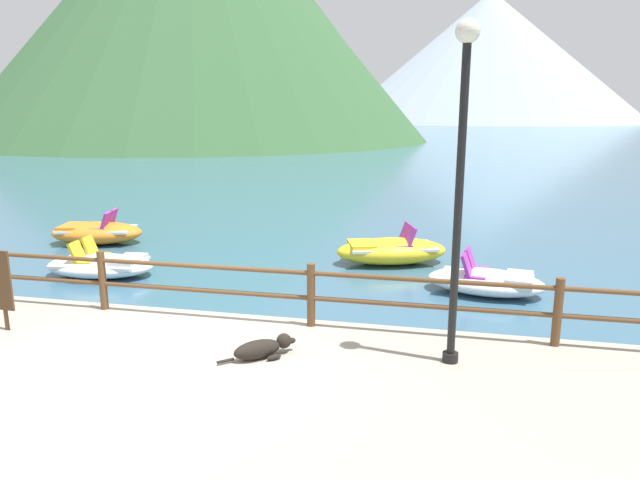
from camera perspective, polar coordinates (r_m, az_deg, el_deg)
The scene contains 11 objects.
ground_plane at distance 46.60m, azimuth 8.08°, elevation 8.38°, with size 200.00×200.00×0.00m, color #38607A.
promenade_dock at distance 6.40m, azimuth -25.59°, elevation -20.07°, with size 28.00×8.00×0.40m, color #A39989.
dock_railing at distance 9.03m, azimuth -11.48°, elevation -4.00°, with size 23.92×0.12×0.95m.
lamp_post at distance 7.08m, azimuth 13.64°, elevation 7.12°, with size 0.28×0.28×4.13m.
dog_resting at distance 7.65m, azimuth -5.69°, elevation -10.52°, with size 0.87×0.73×0.26m.
pedal_boat_0 at distance 13.38m, azimuth -20.70°, elevation -2.31°, with size 2.44×1.55×0.81m.
pedal_boat_1 at distance 11.81m, azimuth 16.02°, elevation -3.89°, with size 2.41×1.59×0.82m.
pedal_boat_2 at distance 13.58m, azimuth 6.98°, elevation -1.01°, with size 2.83×1.99×0.91m.
pedal_boat_3 at distance 16.58m, azimuth -21.09°, elevation 0.71°, with size 2.61×1.77×0.90m.
cliff_headland at distance 69.57m, azimuth -10.49°, elevation 21.16°, with size 50.76×50.76×29.44m.
distant_peak at distance 156.07m, azimuth 16.17°, elevation 16.81°, with size 74.73×74.73×31.12m, color #9EADBC.
Camera 1 is at (3.57, -6.33, 3.55)m, focal length 32.60 mm.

